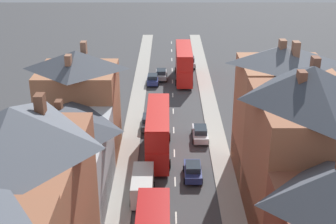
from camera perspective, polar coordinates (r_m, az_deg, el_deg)
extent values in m
cube|color=#A8A399|center=(54.55, -4.79, -3.97)|extent=(2.20, 104.00, 0.14)
cube|color=#A8A399|center=(54.68, 5.95, -3.95)|extent=(2.20, 104.00, 0.14)
cube|color=silver|center=(42.46, 0.83, -12.75)|extent=(0.14, 1.80, 0.01)
cube|color=silver|center=(47.44, 0.71, -8.48)|extent=(0.14, 1.80, 0.01)
cube|color=silver|center=(52.64, 0.62, -5.04)|extent=(0.14, 1.80, 0.01)
cube|color=silver|center=(57.99, 0.54, -2.22)|extent=(0.14, 1.80, 0.01)
cube|color=silver|center=(63.45, 0.47, 0.11)|extent=(0.14, 1.80, 0.01)
cube|color=silver|center=(69.01, 0.42, 2.07)|extent=(0.14, 1.80, 0.01)
cube|color=silver|center=(74.63, 0.37, 3.74)|extent=(0.14, 1.80, 0.01)
cube|color=silver|center=(80.31, 0.33, 5.18)|extent=(0.14, 1.80, 0.01)
cube|color=silver|center=(86.03, 0.30, 6.42)|extent=(0.14, 1.80, 0.01)
cube|color=silver|center=(91.79, 0.27, 7.51)|extent=(0.14, 1.80, 0.01)
cube|color=silver|center=(97.58, 0.24, 8.47)|extent=(0.14, 1.80, 0.01)
pyramid|color=#565B66|center=(29.91, -18.67, -1.88)|extent=(8.00, 11.16, 2.75)
cube|color=brown|center=(31.34, -15.51, 0.96)|extent=(0.60, 0.90, 1.29)
cube|color=#ADB2B7|center=(43.75, -12.77, -6.61)|extent=(8.00, 11.46, 7.21)
cube|color=black|center=(44.10, -7.47, -8.96)|extent=(0.12, 10.54, 3.20)
pyramid|color=#383D47|center=(41.72, -13.31, -1.21)|extent=(8.00, 11.46, 1.84)
cube|color=brown|center=(43.19, -13.33, 0.56)|extent=(0.60, 0.90, 1.27)
cube|color=#B2704C|center=(51.34, -10.82, -0.08)|extent=(8.00, 7.25, 9.95)
cube|color=maroon|center=(52.19, -6.28, -3.48)|extent=(0.12, 6.67, 3.20)
pyramid|color=#474C56|center=(49.33, -11.33, 6.27)|extent=(8.00, 7.25, 1.93)
cube|color=#99664C|center=(47.48, -12.23, 6.19)|extent=(0.60, 0.90, 1.06)
cube|color=#99664C|center=(50.98, -10.42, 7.69)|extent=(0.60, 0.90, 1.37)
cube|color=#A36042|center=(39.85, 15.83, -6.34)|extent=(8.00, 10.37, 11.75)
cube|color=maroon|center=(41.22, 9.79, -11.67)|extent=(0.12, 9.54, 3.20)
pyramid|color=#383D47|center=(36.94, 17.04, 3.43)|extent=(8.00, 10.37, 2.65)
cube|color=brown|center=(35.84, 15.80, 3.96)|extent=(0.60, 0.90, 1.16)
cube|color=brown|center=(39.46, 17.33, 5.59)|extent=(0.60, 0.90, 1.22)
cube|color=#B2704C|center=(47.44, 13.13, -1.02)|extent=(8.00, 7.31, 11.88)
cube|color=black|center=(48.63, 8.12, -5.71)|extent=(0.12, 6.73, 3.20)
pyramid|color=#565B66|center=(45.14, 13.92, 6.89)|extent=(8.00, 7.31, 1.76)
cube|color=#99664C|center=(44.84, 13.59, 7.72)|extent=(0.60, 0.90, 1.37)
cube|color=#99664C|center=(44.11, 15.13, 7.38)|extent=(0.60, 0.90, 1.46)
cube|color=red|center=(75.02, 1.75, 5.16)|extent=(2.44, 10.80, 2.50)
cube|color=red|center=(74.31, 1.77, 6.92)|extent=(2.44, 10.58, 2.30)
cube|color=red|center=(73.98, 1.79, 7.81)|extent=(2.39, 10.37, 0.10)
cube|color=#28333D|center=(80.06, 1.63, 6.49)|extent=(2.20, 0.10, 1.20)
cube|color=#28333D|center=(79.43, 1.65, 8.08)|extent=(2.20, 0.10, 1.10)
cube|color=#28333D|center=(74.91, 0.84, 5.35)|extent=(0.06, 9.18, 0.90)
cube|color=#28333D|center=(74.25, 0.85, 7.00)|extent=(0.06, 9.18, 0.90)
cube|color=yellow|center=(79.22, 1.66, 8.64)|extent=(1.34, 0.08, 0.32)
cylinder|color=black|center=(78.53, 0.77, 5.13)|extent=(0.30, 1.00, 1.00)
cylinder|color=black|center=(78.61, 2.56, 5.13)|extent=(0.30, 1.00, 1.00)
cylinder|color=black|center=(72.55, 0.85, 3.57)|extent=(0.30, 1.00, 1.00)
cylinder|color=black|center=(72.64, 2.78, 3.57)|extent=(0.30, 1.00, 1.00)
cube|color=#28333D|center=(38.75, -1.80, -13.39)|extent=(2.20, 0.10, 1.20)
cube|color=#28333D|center=(37.42, -1.85, -10.56)|extent=(2.20, 0.10, 1.10)
cube|color=yellow|center=(36.98, -1.86, -9.53)|extent=(1.34, 0.08, 0.32)
cube|color=red|center=(51.65, -1.37, -3.57)|extent=(2.44, 10.80, 2.50)
cube|color=red|center=(50.61, -1.40, -1.15)|extent=(2.44, 10.58, 2.30)
cube|color=red|center=(50.13, -1.41, 0.10)|extent=(2.39, 10.37, 0.10)
cube|color=#28333D|center=(56.39, -1.27, -0.93)|extent=(2.20, 0.10, 1.20)
cube|color=#28333D|center=(55.49, -1.29, 1.23)|extent=(2.20, 0.10, 1.10)
cube|color=#28333D|center=(51.58, -2.70, -3.32)|extent=(0.06, 9.18, 0.90)
cube|color=#28333D|center=(50.61, -2.75, -1.05)|extent=(0.06, 9.18, 0.90)
cube|color=yellow|center=(55.19, -1.30, 2.00)|extent=(1.34, 0.08, 0.32)
cylinder|color=black|center=(55.20, -2.56, -3.07)|extent=(0.30, 1.00, 1.00)
cylinder|color=black|center=(55.15, -0.03, -3.06)|extent=(0.30, 1.00, 1.00)
cylinder|color=black|center=(49.62, -2.84, -6.31)|extent=(0.30, 1.00, 1.00)
cylinder|color=black|center=(49.57, -0.01, -6.31)|extent=(0.30, 1.00, 1.00)
cube|color=#B7BABF|center=(82.04, 2.50, 6.05)|extent=(1.70, 4.21, 0.77)
cube|color=#28333D|center=(81.64, 2.52, 6.47)|extent=(1.46, 2.11, 0.60)
cylinder|color=black|center=(83.36, 1.87, 6.07)|extent=(0.20, 0.62, 0.62)
cylinder|color=black|center=(83.44, 3.04, 6.07)|extent=(0.20, 0.62, 0.62)
cylinder|color=black|center=(80.87, 1.93, 5.52)|extent=(0.20, 0.62, 0.62)
cylinder|color=black|center=(80.95, 3.14, 5.52)|extent=(0.20, 0.62, 0.62)
cube|color=#B7BABF|center=(75.58, -1.00, 4.53)|extent=(1.70, 3.96, 0.72)
cube|color=#28333D|center=(75.19, -1.01, 4.96)|extent=(1.46, 1.98, 0.60)
cylinder|color=black|center=(76.88, -1.62, 4.57)|extent=(0.20, 0.62, 0.62)
cylinder|color=black|center=(76.86, -0.35, 4.57)|extent=(0.20, 0.62, 0.62)
cylinder|color=black|center=(74.56, -1.67, 3.96)|extent=(0.20, 0.62, 0.62)
cylinder|color=black|center=(74.53, -0.36, 3.96)|extent=(0.20, 0.62, 0.62)
cube|color=navy|center=(47.89, 2.87, -7.25)|extent=(1.70, 3.91, 0.73)
cube|color=#28333D|center=(47.39, 2.90, -6.68)|extent=(1.46, 1.96, 0.60)
cylinder|color=black|center=(49.08, 1.80, -6.90)|extent=(0.20, 0.62, 0.62)
cylinder|color=black|center=(49.17, 3.79, -6.89)|extent=(0.20, 0.62, 0.62)
cylinder|color=black|center=(47.00, 1.89, -8.39)|extent=(0.20, 0.62, 0.62)
cylinder|color=black|center=(47.10, 3.98, -8.37)|extent=(0.20, 0.62, 0.62)
cube|color=maroon|center=(62.18, -1.17, 0.30)|extent=(1.70, 4.23, 0.77)
cube|color=#28333D|center=(61.72, -1.18, 0.81)|extent=(1.46, 2.11, 0.60)
cylinder|color=black|center=(63.56, -1.92, 0.44)|extent=(0.20, 0.62, 0.62)
cylinder|color=black|center=(63.53, -0.38, 0.44)|extent=(0.20, 0.62, 0.62)
cylinder|color=black|center=(61.15, -1.98, -0.52)|extent=(0.20, 0.62, 0.62)
cylinder|color=black|center=(61.12, -0.39, -0.51)|extent=(0.20, 0.62, 0.62)
cube|color=#4C515B|center=(58.56, -2.50, -1.26)|extent=(1.70, 4.44, 0.72)
cube|color=#28333D|center=(58.09, -2.52, -0.76)|extent=(1.46, 2.22, 0.60)
cylinder|color=black|center=(60.00, -3.26, -1.03)|extent=(0.20, 0.62, 0.62)
cylinder|color=black|center=(59.94, -1.64, -1.03)|extent=(0.20, 0.62, 0.62)
cylinder|color=black|center=(57.51, -3.40, -2.16)|extent=(0.20, 0.62, 0.62)
cylinder|color=black|center=(57.44, -1.70, -2.16)|extent=(0.20, 0.62, 0.62)
cube|color=navy|center=(73.37, -2.04, 3.91)|extent=(1.70, 3.81, 0.68)
cube|color=#28333D|center=(72.97, -2.05, 4.34)|extent=(1.46, 1.90, 0.60)
cylinder|color=black|center=(74.62, -2.67, 3.96)|extent=(0.20, 0.62, 0.62)
cylinder|color=black|center=(74.57, -1.36, 3.97)|extent=(0.20, 0.62, 0.62)
cylinder|color=black|center=(72.40, -2.74, 3.34)|extent=(0.20, 0.62, 0.62)
cylinder|color=black|center=(72.35, -1.39, 3.35)|extent=(0.20, 0.62, 0.62)
cube|color=silver|center=(55.63, 3.77, -2.67)|extent=(1.70, 4.33, 0.74)
cube|color=#28333D|center=(55.14, 3.80, -2.14)|extent=(1.46, 2.17, 0.60)
cylinder|color=black|center=(56.94, 2.82, -2.42)|extent=(0.20, 0.62, 0.62)
cylinder|color=black|center=(57.06, 4.53, -2.41)|extent=(0.20, 0.62, 0.62)
cylinder|color=black|center=(54.54, 2.96, -3.64)|extent=(0.20, 0.62, 0.62)
cylinder|color=black|center=(54.66, 4.74, -3.63)|extent=(0.20, 0.62, 0.62)
cube|color=silver|center=(44.44, -3.27, -8.87)|extent=(1.96, 5.20, 2.10)
cube|color=#28333D|center=(46.47, -3.13, -6.88)|extent=(1.76, 0.10, 0.90)
cylinder|color=black|center=(46.35, -4.37, -8.88)|extent=(0.24, 0.72, 0.72)
cylinder|color=black|center=(46.25, -1.92, -8.89)|extent=(0.24, 0.72, 0.72)
cylinder|color=black|center=(43.75, -4.65, -11.05)|extent=(0.24, 0.72, 0.72)
cylinder|color=black|center=(43.65, -2.04, -11.07)|extent=(0.24, 0.72, 0.72)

